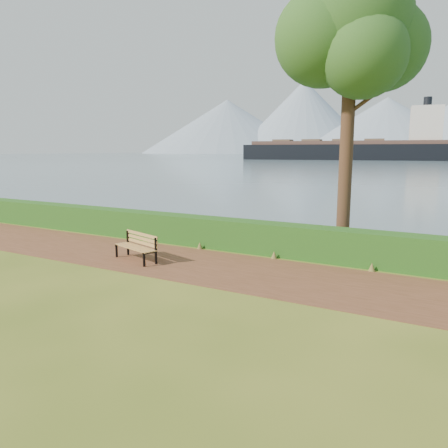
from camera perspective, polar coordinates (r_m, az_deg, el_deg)
The scene contains 6 objects.
ground at distance 12.50m, azimuth -3.97°, elevation -5.66°, with size 140.00×140.00×0.00m, color #475D1A.
path at distance 12.75m, azimuth -3.22°, elevation -5.34°, with size 40.00×3.40×0.01m, color #51301C.
hedge at distance 14.57m, azimuth 1.63°, elevation -1.42°, with size 32.00×0.85×1.00m, color #154A15.
bench at distance 13.39m, azimuth -11.19°, elevation -2.69°, with size 1.72×0.96×0.83m.
tree at distance 15.47m, azimuth 16.32°, elevation 23.03°, with size 4.56×4.00×9.38m.
cargo_ship at distance 154.43m, azimuth 17.04°, elevation 9.20°, with size 72.40×22.30×21.71m.
Camera 1 is at (6.65, -10.07, 3.29)m, focal length 35.00 mm.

